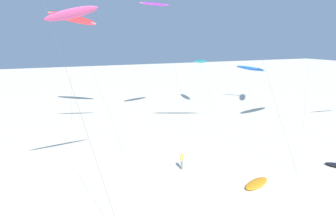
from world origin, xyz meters
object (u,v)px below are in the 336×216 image
Objects in this scene: flying_kite_8 at (200,61)px; grounded_kite_2 at (256,183)px; flying_kite_7 at (71,14)px; flying_kite_9 at (155,4)px; flying_kite_2 at (72,18)px; person_foreground_walker at (182,160)px; flying_kite_0 at (250,68)px.

flying_kite_8 is 38.18m from grounded_kite_2.
flying_kite_7 is 0.93× the size of flying_kite_9.
person_foreground_walker is (4.11, -29.52, -14.42)m from flying_kite_2.
flying_kite_8 reaches higher than person_foreground_walker.
person_foreground_walker is (-6.23, -20.54, -16.22)m from flying_kite_9.
flying_kite_0 is at bearing 16.32° from flying_kite_9.
flying_kite_7 is 1.88× the size of flying_kite_8.
flying_kite_9 reaches higher than flying_kite_8.
person_foreground_walker is (-4.05, 6.07, 0.77)m from grounded_kite_2.
grounded_kite_2 is 7.34m from person_foreground_walker.
flying_kite_2 reaches higher than flying_kite_7.
flying_kite_7 reaches higher than person_foreground_walker.
flying_kite_7 is 9.56× the size of person_foreground_walker.
flying_kite_0 is at bearing 52.59° from grounded_kite_2.
flying_kite_9 reaches higher than flying_kite_0.
flying_kite_9 is at bearing -163.68° from flying_kite_0.
flying_kite_0 is 0.82× the size of flying_kite_8.
flying_kite_8 reaches higher than grounded_kite_2.
flying_kite_7 is (-36.72, -13.03, 8.71)m from flying_kite_0.
flying_kite_8 is at bearing 28.54° from flying_kite_7.
flying_kite_8 is at bearing 175.15° from flying_kite_0.
flying_kite_7 is 30.09m from flying_kite_8.
flying_kite_0 is at bearing 42.73° from person_foreground_walker.
flying_kite_9 is 26.90m from person_foreground_walker.
flying_kite_7 is 21.37m from person_foreground_walker.
flying_kite_2 is at bearing 97.92° from person_foreground_walker.
flying_kite_2 is 0.96× the size of flying_kite_9.
flying_kite_9 is at bearing 24.91° from flying_kite_7.
flying_kite_7 reaches higher than grounded_kite_2.
flying_kite_2 is 1.94× the size of flying_kite_8.
flying_kite_0 is 4.20× the size of person_foreground_walker.
flying_kite_0 is 11.19m from flying_kite_8.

